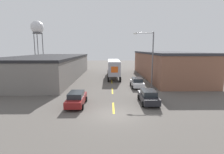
{
  "coord_description": "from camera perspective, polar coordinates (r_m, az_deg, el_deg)",
  "views": [
    {
      "loc": [
        -0.38,
        -15.99,
        6.21
      ],
      "look_at": [
        -0.04,
        10.36,
        1.98
      ],
      "focal_mm": 28.0,
      "sensor_mm": 36.0,
      "label": 1
    }
  ],
  "objects": [
    {
      "name": "parked_car_right_near",
      "position": [
        20.71,
        11.77,
        -6.2
      ],
      "size": [
        1.95,
        4.58,
        1.57
      ],
      "color": "black",
      "rests_on": "ground_plane"
    },
    {
      "name": "semi_truck",
      "position": [
        38.46,
        0.47,
        3.27
      ],
      "size": [
        2.73,
        13.06,
        3.86
      ],
      "rotation": [
        0.0,
        0.0,
        0.01
      ],
      "color": "navy",
      "rests_on": "ground_plane"
    },
    {
      "name": "water_tower",
      "position": [
        72.24,
        -23.24,
        14.48
      ],
      "size": [
        4.67,
        4.67,
        16.49
      ],
      "color": "#47474C",
      "rests_on": "ground_plane"
    },
    {
      "name": "warehouse_right",
      "position": [
        40.58,
        16.78,
        3.93
      ],
      "size": [
        9.53,
        27.22,
        5.61
      ],
      "color": "brown",
      "rests_on": "ground_plane"
    },
    {
      "name": "parked_car_right_mid",
      "position": [
        28.83,
        8.16,
        -1.78
      ],
      "size": [
        1.95,
        4.58,
        1.57
      ],
      "color": "silver",
      "rests_on": "ground_plane"
    },
    {
      "name": "road_centerline",
      "position": [
        26.24,
        0.12,
        -4.56
      ],
      "size": [
        0.2,
        18.73,
        0.01
      ],
      "color": "gold",
      "rests_on": "ground_plane"
    },
    {
      "name": "warehouse_left",
      "position": [
        40.03,
        -19.95,
        3.08
      ],
      "size": [
        13.01,
        29.59,
        4.75
      ],
      "color": "slate",
      "rests_on": "ground_plane"
    },
    {
      "name": "ground_plane",
      "position": [
        17.16,
        0.6,
        -12.1
      ],
      "size": [
        160.0,
        160.0,
        0.0
      ],
      "primitive_type": "plane",
      "color": "#56514C"
    },
    {
      "name": "street_lamp",
      "position": [
        28.78,
        12.42,
        6.83
      ],
      "size": [
        3.28,
        0.32,
        8.87
      ],
      "color": "slate",
      "rests_on": "ground_plane"
    },
    {
      "name": "parked_car_left_near",
      "position": [
        19.81,
        -11.53,
        -6.9
      ],
      "size": [
        1.95,
        4.58,
        1.57
      ],
      "color": "maroon",
      "rests_on": "ground_plane"
    }
  ]
}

